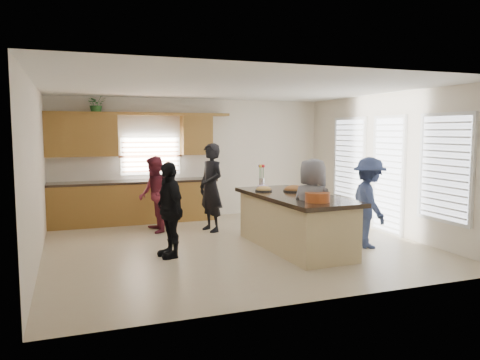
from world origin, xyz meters
name	(u,v)px	position (x,y,z in m)	size (l,w,h in m)	color
floor	(235,245)	(0.00, 0.00, 0.00)	(6.50, 6.50, 0.00)	#BFB18E
room_shell	(235,139)	(0.00, 0.00, 1.90)	(6.52, 6.02, 2.81)	silver
back_cabinetry	(132,182)	(-1.47, 2.73, 0.91)	(4.08, 0.66, 2.46)	olive
right_wall_glazing	(389,167)	(3.22, -0.13, 1.34)	(0.06, 4.00, 2.25)	white
island	(294,223)	(0.90, -0.58, 0.45)	(1.27, 2.75, 0.95)	tan
platter_front	(309,197)	(0.92, -1.07, 0.98)	(0.44, 0.44, 0.18)	black
platter_mid	(294,190)	(1.09, -0.18, 0.98)	(0.41, 0.41, 0.17)	black
platter_back	(264,190)	(0.57, 0.03, 0.98)	(0.32, 0.32, 0.13)	black
salad_bowl	(318,197)	(0.85, -1.47, 1.03)	(0.39, 0.39, 0.15)	#BC5422
clear_cup	(338,199)	(1.15, -1.57, 1.00)	(0.08, 0.08, 0.10)	white
plate_stack	(263,187)	(0.73, 0.44, 0.98)	(0.20, 0.20, 0.05)	#AC86C3
flower_vase	(262,174)	(0.78, 0.62, 1.20)	(0.14, 0.14, 0.45)	silver
potted_plant	(97,104)	(-2.17, 2.82, 2.62)	(0.40, 0.35, 0.45)	#2E6E2C
woman_left_back	(211,187)	(-0.06, 1.28, 0.90)	(0.66, 0.43, 1.80)	black
woman_left_mid	(155,194)	(-1.17, 1.56, 0.77)	(0.75, 0.59, 1.55)	maroon
woman_left_front	(169,210)	(-1.26, -0.39, 0.78)	(0.91, 0.38, 1.56)	black
woman_right_back	(369,202)	(2.17, -0.96, 0.80)	(1.03, 0.59, 1.60)	navy
woman_right_front	(312,209)	(0.88, -1.25, 0.81)	(0.79, 0.51, 1.62)	slate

